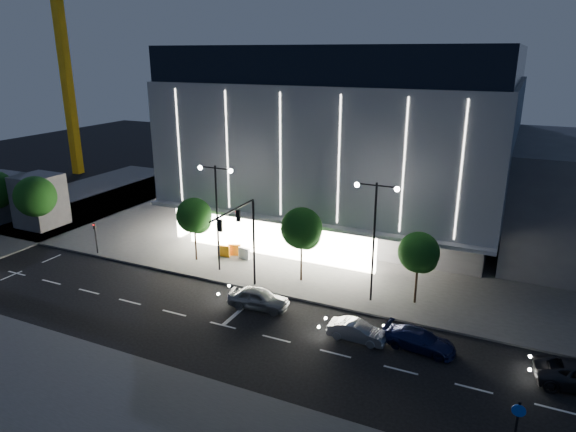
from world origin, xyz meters
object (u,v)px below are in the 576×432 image
at_px(barrier_a, 224,251).
at_px(barrier_c, 234,250).
at_px(ped_signal_far, 96,235).
at_px(tree_left, 195,217).
at_px(barrier_d, 244,253).
at_px(tree_right, 419,254).
at_px(street_lamp_east, 375,225).
at_px(car_second, 357,331).
at_px(street_lamp_west, 217,203).
at_px(tower_crane, 66,29).
at_px(car_third, 420,340).
at_px(car_lead, 258,298).
at_px(traffic_mast, 244,231).
at_px(tree_mid, 302,230).

relative_size(barrier_a, barrier_c, 1.00).
relative_size(ped_signal_far, tree_left, 0.52).
bearing_deg(barrier_d, tree_right, 2.47).
bearing_deg(street_lamp_east, barrier_a, 169.48).
distance_m(ped_signal_far, car_second, 26.03).
height_order(tree_left, barrier_c, tree_left).
xyz_separation_m(street_lamp_west, tree_right, (16.03, 1.02, -2.07)).
relative_size(ped_signal_far, barrier_a, 2.73).
xyz_separation_m(tower_crane, tree_left, (34.95, -20.98, -16.47)).
bearing_deg(barrier_c, car_second, -53.36).
xyz_separation_m(tree_right, car_third, (1.47, -5.83, -3.25)).
height_order(tree_left, car_lead, tree_left).
xyz_separation_m(traffic_mast, tree_mid, (3.03, 3.68, -0.69)).
bearing_deg(ped_signal_far, barrier_c, 22.65).
distance_m(tower_crane, barrier_c, 46.31).
distance_m(traffic_mast, car_third, 14.36).
height_order(traffic_mast, ped_signal_far, traffic_mast).
xyz_separation_m(street_lamp_west, barrier_a, (-1.22, 2.64, -5.31)).
bearing_deg(traffic_mast, tree_left, 152.16).
xyz_separation_m(traffic_mast, barrier_c, (-4.50, 5.96, -4.38)).
xyz_separation_m(barrier_c, barrier_d, (1.18, -0.35, 0.00)).
height_order(tree_mid, tree_right, tree_mid).
bearing_deg(street_lamp_east, tower_crane, 156.63).
xyz_separation_m(car_second, barrier_c, (-14.20, 8.73, 0.03)).
bearing_deg(street_lamp_west, barrier_d, 76.96).
relative_size(tower_crane, tree_left, 5.59).
bearing_deg(tower_crane, barrier_a, -27.81).
bearing_deg(car_third, tree_mid, 66.98).
relative_size(traffic_mast, barrier_d, 6.43).
distance_m(tree_right, car_second, 7.60).
height_order(street_lamp_east, tower_crane, tower_crane).
xyz_separation_m(street_lamp_east, tree_left, (-15.97, 1.02, -1.92)).
bearing_deg(barrier_c, tree_mid, -38.60).
distance_m(street_lamp_east, barrier_a, 15.40).
relative_size(car_lead, barrier_a, 4.03).
relative_size(street_lamp_west, street_lamp_east, 1.00).
bearing_deg(street_lamp_west, tree_right, 3.64).
distance_m(car_second, car_third, 3.85).
height_order(street_lamp_west, car_third, street_lamp_west).
distance_m(street_lamp_east, ped_signal_far, 25.37).
bearing_deg(tree_right, tower_crane, 158.75).
height_order(street_lamp_east, car_lead, street_lamp_east).
xyz_separation_m(ped_signal_far, barrier_a, (10.78, 4.14, -1.24)).
bearing_deg(barrier_c, street_lamp_west, -103.12).
xyz_separation_m(ped_signal_far, car_third, (29.50, -3.30, -1.25)).
bearing_deg(ped_signal_far, tree_mid, 7.55).
xyz_separation_m(ped_signal_far, tree_left, (9.03, 2.52, 2.15)).
distance_m(street_lamp_east, car_lead, 9.72).
distance_m(tree_mid, tree_right, 9.01).
height_order(street_lamp_east, barrier_c, street_lamp_east).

